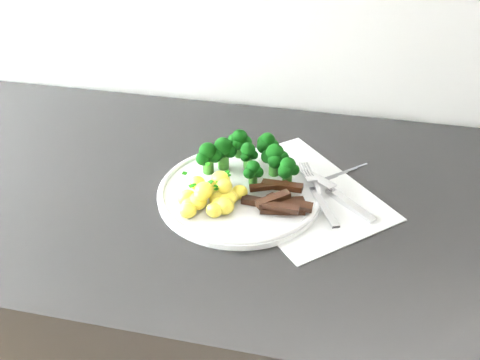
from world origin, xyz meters
The scene contains 7 objects.
recipe_paper centered at (-0.10, 1.69, 0.91)m, with size 0.34×0.34×0.00m.
plate centered at (-0.18, 1.66, 0.92)m, with size 0.26×0.26×0.01m.
broccoli centered at (-0.18, 1.72, 0.95)m, with size 0.17×0.10×0.06m.
potatoes centered at (-0.22, 1.62, 0.93)m, with size 0.10×0.11×0.04m.
beef_strips centered at (-0.12, 1.64, 0.93)m, with size 0.11×0.08×0.03m.
fork centered at (-0.06, 1.66, 0.93)m, with size 0.08×0.16×0.02m.
knife centered at (-0.03, 1.68, 0.92)m, with size 0.16×0.14×0.02m.
Camera 1 is at (-0.04, 1.00, 1.41)m, focal length 39.57 mm.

